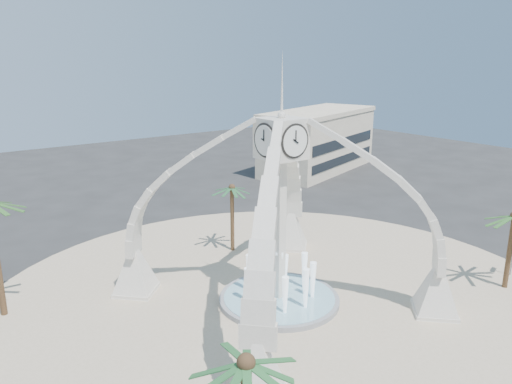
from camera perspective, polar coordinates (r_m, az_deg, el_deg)
ground at (r=34.20m, az=2.66°, el=-12.46°), size 140.00×140.00×0.00m
plaza at (r=34.19m, az=2.66°, el=-12.41°), size 40.00×40.00×0.06m
clock_tower at (r=31.71m, az=2.80°, el=-2.02°), size 17.94×17.94×16.30m
fountain at (r=34.07m, az=2.66°, el=-12.03°), size 8.00×8.00×3.62m
building_ne at (r=72.11m, az=7.14°, el=5.90°), size 21.87×14.17×8.60m
palm_north at (r=40.84m, az=-2.78°, el=0.41°), size 3.77×3.77×6.19m
palm_south at (r=17.45m, az=-1.14°, el=-19.19°), size 4.44×4.44×6.89m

